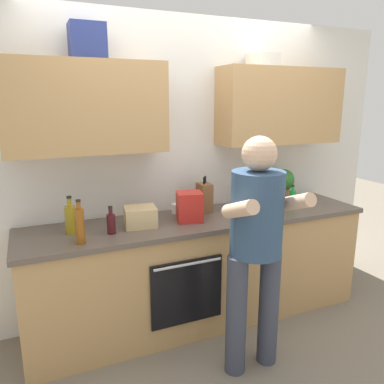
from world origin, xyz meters
TOP-DOWN VIEW (x-y plane):
  - ground_plane at (0.00, 0.00)m, footprint 12.00×12.00m
  - back_wall_unit at (-0.00, 0.27)m, footprint 4.00×0.38m
  - counter at (-0.00, -0.00)m, footprint 2.84×0.67m
  - person_standing at (0.07, -0.70)m, footprint 0.49×0.45m
  - bottle_soda at (0.87, -0.03)m, footprint 0.06×0.06m
  - bottle_wine at (-0.75, -0.08)m, footprint 0.06×0.06m
  - bottle_hotsauce at (0.45, -0.07)m, footprint 0.06×0.06m
  - bottle_syrup at (-0.97, -0.19)m, footprint 0.06×0.06m
  - bottle_oil at (-1.01, 0.04)m, footprint 0.08×0.08m
  - cup_stoneware at (0.59, -0.18)m, footprint 0.08×0.08m
  - cup_coffee at (-0.14, 0.21)m, footprint 0.08×0.08m
  - knife_block at (0.09, 0.15)m, footprint 0.10×0.14m
  - potted_herb at (0.91, 0.16)m, footprint 0.20×0.20m
  - grocery_bag_rice at (0.65, 0.04)m, footprint 0.24×0.20m
  - grocery_bag_crisps at (-0.12, -0.03)m, footprint 0.23×0.22m
  - grocery_bag_bread at (-0.51, 0.00)m, footprint 0.26×0.24m

SIDE VIEW (x-z plane):
  - ground_plane at x=0.00m, z-range 0.00..0.00m
  - counter at x=0.00m, z-range 0.00..0.90m
  - cup_coffee at x=-0.14m, z-range 0.90..0.98m
  - cup_stoneware at x=0.59m, z-range 0.90..1.00m
  - person_standing at x=0.07m, z-range 0.15..1.76m
  - grocery_bag_bread at x=-0.51m, z-range 0.90..1.05m
  - bottle_wine at x=-0.75m, z-range 0.88..1.08m
  - bottle_soda at x=0.87m, z-range 0.88..1.08m
  - bottle_oil at x=-1.01m, z-range 0.87..1.14m
  - grocery_bag_rice at x=0.65m, z-range 0.90..1.12m
  - grocery_bag_crisps at x=-0.12m, z-range 0.90..1.13m
  - knife_block at x=0.09m, z-range 0.87..1.18m
  - bottle_syrup at x=-0.97m, z-range 0.88..1.18m
  - bottle_hotsauce at x=0.45m, z-range 0.87..1.22m
  - potted_herb at x=0.91m, z-range 0.93..1.23m
  - back_wall_unit at x=0.00m, z-range 0.24..2.74m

